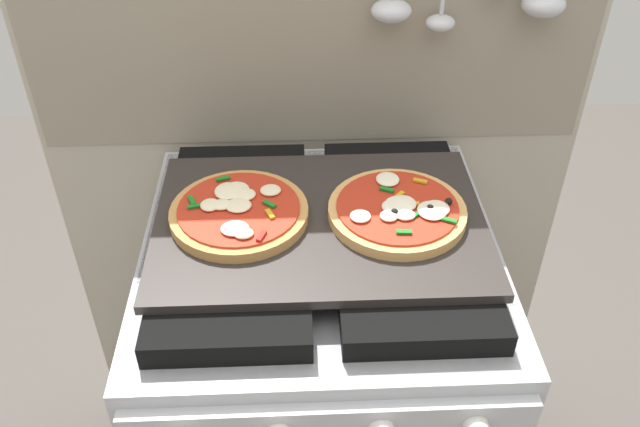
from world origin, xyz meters
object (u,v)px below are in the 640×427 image
object	(u,v)px
stove	(320,396)
baking_tray	(320,222)
pizza_left	(239,212)
pizza_right	(398,212)

from	to	relation	value
stove	baking_tray	world-z (taller)	baking_tray
baking_tray	pizza_left	xyz separation A→B (m)	(-0.13, 0.01, 0.02)
baking_tray	pizza_left	bearing A→B (deg)	176.64
pizza_left	pizza_right	xyz separation A→B (m)	(0.26, -0.01, 0.00)
stove	pizza_right	world-z (taller)	pizza_right
baking_tray	pizza_right	size ratio (longest dim) A/B	2.39
stove	baking_tray	size ratio (longest dim) A/B	1.67
baking_tray	pizza_right	xyz separation A→B (m)	(0.13, -0.00, 0.02)
stove	pizza_left	distance (m)	0.50
pizza_left	stove	bearing A→B (deg)	-4.06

